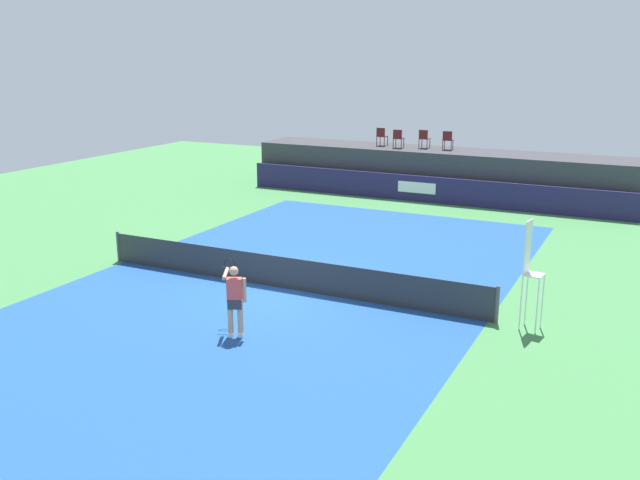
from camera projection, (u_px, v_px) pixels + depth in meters
ground_plane at (328, 261)px, 23.11m from camera, size 48.00×48.00×0.00m
court_inner at (283, 288)px, 20.51m from camera, size 12.00×22.00×0.00m
sponsor_wall at (427, 189)px, 32.05m from camera, size 18.00×0.22×1.20m
spectator_platform at (439, 173)px, 33.47m from camera, size 18.00×2.80×2.20m
spectator_chair_far_left at (382, 136)px, 34.41m from camera, size 0.46×0.46×0.89m
spectator_chair_left at (398, 138)px, 33.60m from camera, size 0.46×0.46×0.89m
spectator_chair_center at (424, 138)px, 33.51m from camera, size 0.45×0.45×0.89m
spectator_chair_right at (448, 139)px, 32.99m from camera, size 0.47×0.47×0.89m
umpire_chair at (530, 267)px, 17.15m from camera, size 0.50×0.50×2.76m
tennis_net at (283, 273)px, 20.38m from camera, size 12.40×0.02×0.95m
net_post_near at (118, 246)px, 23.02m from camera, size 0.10×0.10×1.00m
net_post_far at (497, 305)px, 17.73m from camera, size 0.10×0.10×1.00m
tennis_player at (235, 298)px, 16.84m from camera, size 1.04×1.05×1.77m
tennis_ball at (262, 258)px, 23.36m from camera, size 0.07×0.07×0.07m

